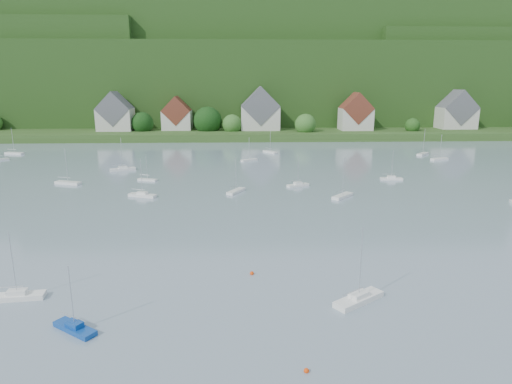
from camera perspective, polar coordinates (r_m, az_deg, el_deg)
The scene contains 13 objects.
far_shore_strip at distance 201.55m, azimuth -1.05°, elevation 7.94°, with size 600.00×60.00×3.00m, color #2F4B1C.
forested_ridge at distance 268.99m, azimuth -1.29°, elevation 14.03°, with size 620.00×181.22×69.89m.
village_building_0 at distance 194.68m, azimuth -17.62°, elevation 9.45°, with size 14.00×10.40×16.00m.
village_building_1 at distance 191.69m, azimuth -10.13°, elevation 9.59°, with size 12.00×9.36×14.00m.
village_building_2 at distance 189.01m, azimuth 0.55°, elevation 10.21°, with size 16.00×11.44×18.00m.
village_building_3 at distance 193.16m, azimuth 12.69°, elevation 9.71°, with size 13.00×10.40×15.50m.
village_building_4 at distance 212.69m, azimuth 24.37°, elevation 9.23°, with size 15.00×10.40×16.50m.
near_sailboat_1 at distance 46.83m, azimuth -22.27°, elevation -15.76°, with size 4.80×3.95×6.63m.
near_sailboat_3 at distance 49.71m, azimuth 13.06°, elevation -13.15°, with size 6.11×5.01×8.42m.
near_sailboat_6 at distance 55.46m, azimuth -28.32°, elevation -11.61°, with size 5.73×2.19×7.55m.
mooring_buoy_0 at distance 38.93m, azimuth 6.49°, elevation -22.00°, with size 0.44×0.44×0.44m, color #FB450A.
mooring_buoy_3 at distance 54.97m, azimuth -0.54°, elevation -10.53°, with size 0.50×0.50×0.50m, color #FB450A.
far_sailboat_cluster at distance 118.78m, azimuth 3.49°, elevation 3.09°, with size 203.39×70.15×8.71m.
Camera 1 is at (-3.90, -0.38, 22.84)m, focal length 31.13 mm.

